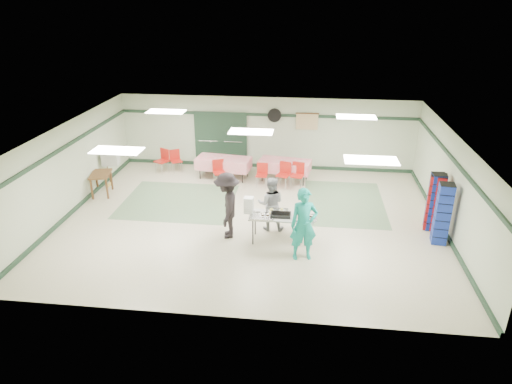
# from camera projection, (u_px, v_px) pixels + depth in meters

# --- Properties ---
(floor) EXTENTS (11.00, 11.00, 0.00)m
(floor) POSITION_uv_depth(u_px,v_px,m) (251.00, 219.00, 13.53)
(floor) COLOR beige
(floor) RESTS_ON ground
(ceiling) EXTENTS (11.00, 11.00, 0.00)m
(ceiling) POSITION_uv_depth(u_px,v_px,m) (251.00, 131.00, 12.46)
(ceiling) COLOR silver
(ceiling) RESTS_ON wall_back
(wall_back) EXTENTS (11.00, 0.00, 11.00)m
(wall_back) POSITION_uv_depth(u_px,v_px,m) (266.00, 133.00, 17.09)
(wall_back) COLOR #B6C0A4
(wall_back) RESTS_ON floor
(wall_front) EXTENTS (11.00, 0.00, 11.00)m
(wall_front) POSITION_uv_depth(u_px,v_px,m) (222.00, 261.00, 8.90)
(wall_front) COLOR #B6C0A4
(wall_front) RESTS_ON floor
(wall_left) EXTENTS (0.00, 9.00, 9.00)m
(wall_left) POSITION_uv_depth(u_px,v_px,m) (68.00, 169.00, 13.58)
(wall_left) COLOR #B6C0A4
(wall_left) RESTS_ON floor
(wall_right) EXTENTS (0.00, 9.00, 9.00)m
(wall_right) POSITION_uv_depth(u_px,v_px,m) (451.00, 185.00, 12.41)
(wall_right) COLOR #B6C0A4
(wall_right) RESTS_ON floor
(trim_back) EXTENTS (11.00, 0.06, 0.10)m
(trim_back) POSITION_uv_depth(u_px,v_px,m) (266.00, 115.00, 16.79)
(trim_back) COLOR #1D3625
(trim_back) RESTS_ON wall_back
(baseboard_back) EXTENTS (11.00, 0.06, 0.12)m
(baseboard_back) POSITION_uv_depth(u_px,v_px,m) (266.00, 166.00, 17.58)
(baseboard_back) COLOR #1D3625
(baseboard_back) RESTS_ON floor
(trim_left) EXTENTS (0.06, 9.00, 0.10)m
(trim_left) POSITION_uv_depth(u_px,v_px,m) (65.00, 147.00, 13.30)
(trim_left) COLOR #1D3625
(trim_left) RESTS_ON wall_back
(baseboard_left) EXTENTS (0.06, 9.00, 0.12)m
(baseboard_left) POSITION_uv_depth(u_px,v_px,m) (76.00, 208.00, 14.09)
(baseboard_left) COLOR #1D3625
(baseboard_left) RESTS_ON floor
(trim_right) EXTENTS (0.06, 9.00, 0.10)m
(trim_right) POSITION_uv_depth(u_px,v_px,m) (455.00, 161.00, 12.13)
(trim_right) COLOR #1D3625
(trim_right) RESTS_ON wall_back
(baseboard_right) EXTENTS (0.06, 9.00, 0.12)m
(baseboard_right) POSITION_uv_depth(u_px,v_px,m) (442.00, 227.00, 12.93)
(baseboard_right) COLOR #1D3625
(baseboard_right) RESTS_ON floor
(green_patch_a) EXTENTS (3.50, 3.00, 0.01)m
(green_patch_a) POSITION_uv_depth(u_px,v_px,m) (179.00, 201.00, 14.71)
(green_patch_a) COLOR slate
(green_patch_a) RESTS_ON floor
(green_patch_b) EXTENTS (2.50, 3.50, 0.01)m
(green_patch_b) POSITION_uv_depth(u_px,v_px,m) (344.00, 203.00, 14.60)
(green_patch_b) COLOR slate
(green_patch_b) RESTS_ON floor
(double_door_left) EXTENTS (0.90, 0.06, 2.10)m
(double_door_left) POSITION_uv_depth(u_px,v_px,m) (209.00, 139.00, 17.39)
(double_door_left) COLOR gray
(double_door_left) RESTS_ON floor
(double_door_right) EXTENTS (0.90, 0.06, 2.10)m
(double_door_right) POSITION_uv_depth(u_px,v_px,m) (233.00, 140.00, 17.29)
(double_door_right) COLOR gray
(double_door_right) RESTS_ON floor
(door_frame) EXTENTS (2.00, 0.03, 2.15)m
(door_frame) POSITION_uv_depth(u_px,v_px,m) (221.00, 140.00, 17.33)
(door_frame) COLOR #1D3625
(door_frame) RESTS_ON floor
(wall_fan) EXTENTS (0.50, 0.10, 0.50)m
(wall_fan) POSITION_uv_depth(u_px,v_px,m) (274.00, 115.00, 16.73)
(wall_fan) COLOR black
(wall_fan) RESTS_ON wall_back
(scroll_banner) EXTENTS (0.80, 0.02, 0.60)m
(scroll_banner) POSITION_uv_depth(u_px,v_px,m) (307.00, 122.00, 16.68)
(scroll_banner) COLOR beige
(scroll_banner) RESTS_ON wall_back
(serving_table) EXTENTS (1.71, 0.70, 0.76)m
(serving_table) POSITION_uv_depth(u_px,v_px,m) (282.00, 217.00, 12.07)
(serving_table) COLOR #B9B9B4
(serving_table) RESTS_ON floor
(sheet_tray_right) EXTENTS (0.59, 0.45, 0.02)m
(sheet_tray_right) POSITION_uv_depth(u_px,v_px,m) (305.00, 218.00, 11.88)
(sheet_tray_right) COLOR silver
(sheet_tray_right) RESTS_ON serving_table
(sheet_tray_mid) EXTENTS (0.60, 0.45, 0.02)m
(sheet_tray_mid) POSITION_uv_depth(u_px,v_px,m) (277.00, 212.00, 12.20)
(sheet_tray_mid) COLOR silver
(sheet_tray_mid) RESTS_ON serving_table
(sheet_tray_left) EXTENTS (0.63, 0.48, 0.02)m
(sheet_tray_left) POSITION_uv_depth(u_px,v_px,m) (262.00, 217.00, 11.96)
(sheet_tray_left) COLOR silver
(sheet_tray_left) RESTS_ON serving_table
(baking_pan) EXTENTS (0.53, 0.33, 0.08)m
(baking_pan) POSITION_uv_depth(u_px,v_px,m) (281.00, 215.00, 12.00)
(baking_pan) COLOR black
(baking_pan) RESTS_ON serving_table
(foam_box_stack) EXTENTS (0.24, 0.22, 0.45)m
(foam_box_stack) POSITION_uv_depth(u_px,v_px,m) (249.00, 205.00, 12.11)
(foam_box_stack) COLOR white
(foam_box_stack) RESTS_ON serving_table
(volunteer_teal) EXTENTS (0.77, 0.59, 1.88)m
(volunteer_teal) POSITION_uv_depth(u_px,v_px,m) (304.00, 225.00, 11.19)
(volunteer_teal) COLOR teal
(volunteer_teal) RESTS_ON floor
(volunteer_grey) EXTENTS (0.77, 0.61, 1.56)m
(volunteer_grey) POSITION_uv_depth(u_px,v_px,m) (271.00, 204.00, 12.67)
(volunteer_grey) COLOR gray
(volunteer_grey) RESTS_ON floor
(volunteer_dark) EXTENTS (0.84, 1.27, 1.84)m
(volunteer_dark) POSITION_uv_depth(u_px,v_px,m) (227.00, 206.00, 12.24)
(volunteer_dark) COLOR black
(volunteer_dark) RESTS_ON floor
(dining_table_a) EXTENTS (1.89, 1.07, 0.77)m
(dining_table_a) POSITION_uv_depth(u_px,v_px,m) (285.00, 165.00, 16.13)
(dining_table_a) COLOR red
(dining_table_a) RESTS_ON floor
(dining_table_b) EXTENTS (2.01, 1.09, 0.77)m
(dining_table_b) POSITION_uv_depth(u_px,v_px,m) (223.00, 163.00, 16.36)
(dining_table_b) COLOR red
(dining_table_b) RESTS_ON floor
(chair_a) EXTENTS (0.52, 0.52, 0.88)m
(chair_a) POSITION_uv_depth(u_px,v_px,m) (284.00, 172.00, 15.62)
(chair_a) COLOR red
(chair_a) RESTS_ON floor
(chair_b) EXTENTS (0.39, 0.39, 0.81)m
(chair_b) POSITION_uv_depth(u_px,v_px,m) (262.00, 172.00, 15.72)
(chair_b) COLOR red
(chair_b) RESTS_ON floor
(chair_c) EXTENTS (0.49, 0.49, 0.89)m
(chair_c) POSITION_uv_depth(u_px,v_px,m) (298.00, 172.00, 15.57)
(chair_c) COLOR red
(chair_c) RESTS_ON floor
(chair_d) EXTENTS (0.53, 0.53, 0.87)m
(chair_d) POSITION_uv_depth(u_px,v_px,m) (219.00, 169.00, 15.86)
(chair_d) COLOR red
(chair_d) RESTS_ON floor
(chair_loose_a) EXTENTS (0.53, 0.53, 0.83)m
(chair_loose_a) POSITION_uv_depth(u_px,v_px,m) (176.00, 158.00, 17.02)
(chair_loose_a) COLOR red
(chair_loose_a) RESTS_ON floor
(chair_loose_b) EXTENTS (0.58, 0.58, 0.91)m
(chair_loose_b) POSITION_uv_depth(u_px,v_px,m) (163.00, 158.00, 16.87)
(chair_loose_b) COLOR red
(chair_loose_b) RESTS_ON floor
(crate_stack_blue_a) EXTENTS (0.37, 0.37, 1.67)m
(crate_stack_blue_a) POSITION_uv_depth(u_px,v_px,m) (435.00, 202.00, 12.66)
(crate_stack_blue_a) COLOR navy
(crate_stack_blue_a) RESTS_ON floor
(crate_stack_red) EXTENTS (0.50, 0.50, 1.64)m
(crate_stack_red) POSITION_uv_depth(u_px,v_px,m) (435.00, 202.00, 12.68)
(crate_stack_red) COLOR maroon
(crate_stack_red) RESTS_ON floor
(crate_stack_blue_b) EXTENTS (0.41, 0.41, 1.70)m
(crate_stack_blue_b) POSITION_uv_depth(u_px,v_px,m) (443.00, 214.00, 11.92)
(crate_stack_blue_b) COLOR navy
(crate_stack_blue_b) RESTS_ON floor
(printer_table) EXTENTS (0.79, 1.04, 0.74)m
(printer_table) POSITION_uv_depth(u_px,v_px,m) (101.00, 176.00, 14.96)
(printer_table) COLOR brown
(printer_table) RESTS_ON floor
(office_printer) EXTENTS (0.61, 0.55, 0.42)m
(office_printer) POSITION_uv_depth(u_px,v_px,m) (111.00, 158.00, 15.66)
(office_printer) COLOR #B0B1AC
(office_printer) RESTS_ON printer_table
(broom) EXTENTS (0.04, 0.22, 1.38)m
(broom) POSITION_uv_depth(u_px,v_px,m) (107.00, 166.00, 15.60)
(broom) COLOR brown
(broom) RESTS_ON floor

